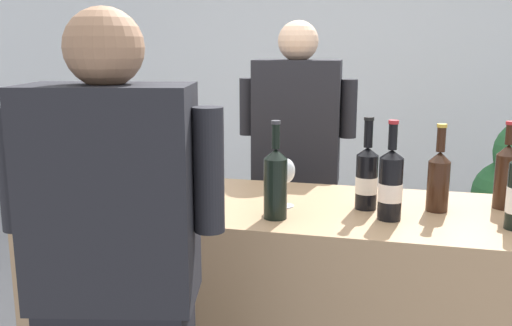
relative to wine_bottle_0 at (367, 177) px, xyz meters
name	(u,v)px	position (x,y,z in m)	size (l,w,h in m)	color
wall_back	(351,68)	(-0.27, 2.59, 0.29)	(8.00, 0.10, 2.80)	silver
counter	(291,326)	(-0.27, -0.01, -0.61)	(1.97, 0.67, 0.99)	#9E7A56
wine_bottle_0	(367,177)	(0.00, 0.00, 0.00)	(0.08, 0.08, 0.34)	black
wine_bottle_1	(390,184)	(0.08, -0.11, 0.01)	(0.08, 0.08, 0.34)	black
wine_bottle_2	(187,161)	(-0.74, 0.15, -0.01)	(0.08, 0.08, 0.32)	black
wine_bottle_4	(187,169)	(-0.69, 0.01, -0.01)	(0.08, 0.08, 0.30)	black
wine_bottle_5	(161,166)	(-0.81, 0.04, -0.01)	(0.08, 0.08, 0.31)	black
wine_bottle_6	(438,178)	(0.25, 0.03, 0.00)	(0.08, 0.08, 0.31)	black
wine_bottle_7	(275,182)	(-0.30, -0.19, 0.01)	(0.08, 0.08, 0.34)	black
wine_bottle_8	(506,174)	(0.49, 0.13, 0.01)	(0.08, 0.08, 0.32)	black
wine_glass	(285,173)	(-0.29, -0.04, 0.01)	(0.07, 0.07, 0.18)	silver
person_server	(296,197)	(-0.38, 0.71, -0.29)	(0.58, 0.26, 1.69)	black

